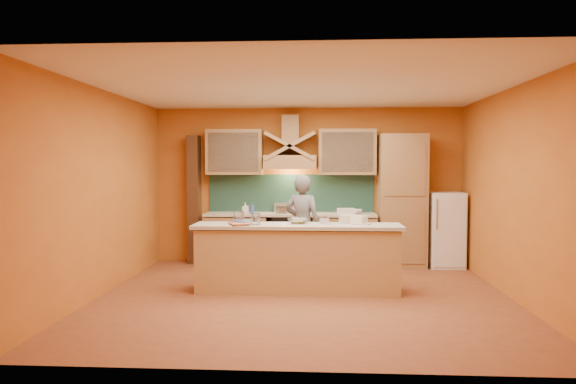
# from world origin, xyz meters

# --- Properties ---
(floor) EXTENTS (5.50, 5.00, 0.01)m
(floor) POSITION_xyz_m (0.00, 0.00, 0.00)
(floor) COLOR brown
(floor) RESTS_ON ground
(ceiling) EXTENTS (5.50, 5.00, 0.01)m
(ceiling) POSITION_xyz_m (0.00, 0.00, 2.80)
(ceiling) COLOR white
(ceiling) RESTS_ON wall_back
(wall_back) EXTENTS (5.50, 0.02, 2.80)m
(wall_back) POSITION_xyz_m (0.00, 2.50, 1.40)
(wall_back) COLOR #BD6824
(wall_back) RESTS_ON floor
(wall_front) EXTENTS (5.50, 0.02, 2.80)m
(wall_front) POSITION_xyz_m (0.00, -2.50, 1.40)
(wall_front) COLOR #BD6824
(wall_front) RESTS_ON floor
(wall_left) EXTENTS (0.02, 5.00, 2.80)m
(wall_left) POSITION_xyz_m (-2.75, 0.00, 1.40)
(wall_left) COLOR #BD6824
(wall_left) RESTS_ON floor
(wall_right) EXTENTS (0.02, 5.00, 2.80)m
(wall_right) POSITION_xyz_m (2.75, 0.00, 1.40)
(wall_right) COLOR #BD6824
(wall_right) RESTS_ON floor
(base_cabinet_left) EXTENTS (1.10, 0.60, 0.86)m
(base_cabinet_left) POSITION_xyz_m (-1.25, 2.20, 0.43)
(base_cabinet_left) COLOR #9E7348
(base_cabinet_left) RESTS_ON floor
(base_cabinet_right) EXTENTS (1.10, 0.60, 0.86)m
(base_cabinet_right) POSITION_xyz_m (0.65, 2.20, 0.43)
(base_cabinet_right) COLOR #9E7348
(base_cabinet_right) RESTS_ON floor
(counter_top) EXTENTS (3.00, 0.62, 0.04)m
(counter_top) POSITION_xyz_m (-0.30, 2.20, 0.90)
(counter_top) COLOR beige
(counter_top) RESTS_ON base_cabinet_left
(stove) EXTENTS (0.60, 0.58, 0.90)m
(stove) POSITION_xyz_m (-0.30, 2.20, 0.45)
(stove) COLOR black
(stove) RESTS_ON floor
(backsplash) EXTENTS (3.00, 0.03, 0.70)m
(backsplash) POSITION_xyz_m (-0.30, 2.48, 1.25)
(backsplash) COLOR #193830
(backsplash) RESTS_ON wall_back
(range_hood) EXTENTS (0.92, 0.50, 0.24)m
(range_hood) POSITION_xyz_m (-0.30, 2.25, 1.82)
(range_hood) COLOR #9E7348
(range_hood) RESTS_ON wall_back
(hood_chimney) EXTENTS (0.30, 0.30, 0.50)m
(hood_chimney) POSITION_xyz_m (-0.30, 2.35, 2.40)
(hood_chimney) COLOR #9E7348
(hood_chimney) RESTS_ON wall_back
(upper_cabinet_left) EXTENTS (1.00, 0.35, 0.80)m
(upper_cabinet_left) POSITION_xyz_m (-1.30, 2.33, 2.00)
(upper_cabinet_left) COLOR #9E7348
(upper_cabinet_left) RESTS_ON wall_back
(upper_cabinet_right) EXTENTS (1.00, 0.35, 0.80)m
(upper_cabinet_right) POSITION_xyz_m (0.70, 2.33, 2.00)
(upper_cabinet_right) COLOR #9E7348
(upper_cabinet_right) RESTS_ON wall_back
(pantry_column) EXTENTS (0.80, 0.60, 2.30)m
(pantry_column) POSITION_xyz_m (1.65, 2.20, 1.15)
(pantry_column) COLOR #9E7348
(pantry_column) RESTS_ON floor
(fridge) EXTENTS (0.58, 0.60, 1.30)m
(fridge) POSITION_xyz_m (2.40, 2.20, 0.65)
(fridge) COLOR white
(fridge) RESTS_ON floor
(trim_column_left) EXTENTS (0.20, 0.30, 2.30)m
(trim_column_left) POSITION_xyz_m (-2.05, 2.35, 1.15)
(trim_column_left) COLOR #472816
(trim_column_left) RESTS_ON floor
(island_body) EXTENTS (2.80, 0.55, 0.88)m
(island_body) POSITION_xyz_m (-0.10, 0.30, 0.44)
(island_body) COLOR tan
(island_body) RESTS_ON floor
(island_top) EXTENTS (2.90, 0.62, 0.05)m
(island_top) POSITION_xyz_m (-0.10, 0.30, 0.92)
(island_top) COLOR beige
(island_top) RESTS_ON island_body
(person) EXTENTS (0.69, 0.58, 1.62)m
(person) POSITION_xyz_m (-0.05, 1.36, 0.81)
(person) COLOR slate
(person) RESTS_ON floor
(pot_large) EXTENTS (0.34, 0.34, 0.14)m
(pot_large) POSITION_xyz_m (-0.42, 2.12, 0.97)
(pot_large) COLOR #ACACB3
(pot_large) RESTS_ON stove
(pot_small) EXTENTS (0.26, 0.26, 0.13)m
(pot_small) POSITION_xyz_m (-0.10, 2.27, 0.96)
(pot_small) COLOR #B1B2B8
(pot_small) RESTS_ON stove
(soap_bottle_a) EXTENTS (0.11, 0.11, 0.19)m
(soap_bottle_a) POSITION_xyz_m (-1.08, 2.09, 1.02)
(soap_bottle_a) COLOR white
(soap_bottle_a) RESTS_ON counter_top
(soap_bottle_b) EXTENTS (0.11, 0.11, 0.21)m
(soap_bottle_b) POSITION_xyz_m (-0.95, 2.02, 1.03)
(soap_bottle_b) COLOR #334F8E
(soap_bottle_b) RESTS_ON counter_top
(bowl_back) EXTENTS (0.29, 0.29, 0.07)m
(bowl_back) POSITION_xyz_m (0.86, 2.26, 0.95)
(bowl_back) COLOR white
(bowl_back) RESTS_ON counter_top
(dish_rack) EXTENTS (0.32, 0.26, 0.10)m
(dish_rack) POSITION_xyz_m (0.68, 2.05, 0.97)
(dish_rack) COLOR white
(dish_rack) RESTS_ON counter_top
(book_lower) EXTENTS (0.36, 0.40, 0.03)m
(book_lower) POSITION_xyz_m (-1.01, 0.13, 0.96)
(book_lower) COLOR #C16544
(book_lower) RESTS_ON island_top
(book_upper) EXTENTS (0.30, 0.35, 0.02)m
(book_upper) POSITION_xyz_m (-0.98, 0.37, 0.98)
(book_upper) COLOR #3D6387
(book_upper) RESTS_ON island_top
(jar_large) EXTENTS (0.15, 0.15, 0.18)m
(jar_large) POSITION_xyz_m (-0.92, 0.32, 1.03)
(jar_large) COLOR silver
(jar_large) RESTS_ON island_top
(jar_small) EXTENTS (0.15, 0.15, 0.15)m
(jar_small) POSITION_xyz_m (-0.67, 0.22, 1.02)
(jar_small) COLOR silver
(jar_small) RESTS_ON island_top
(kitchen_scale) EXTENTS (0.13, 0.13, 0.09)m
(kitchen_scale) POSITION_xyz_m (0.28, 0.38, 0.99)
(kitchen_scale) COLOR silver
(kitchen_scale) RESTS_ON island_top
(mixing_bowl) EXTENTS (0.32, 0.32, 0.07)m
(mixing_bowl) POSITION_xyz_m (-0.10, 0.41, 0.98)
(mixing_bowl) COLOR white
(mixing_bowl) RESTS_ON island_top
(cloth) EXTENTS (0.30, 0.26, 0.02)m
(cloth) POSITION_xyz_m (0.78, 0.33, 0.95)
(cloth) COLOR beige
(cloth) RESTS_ON island_top
(grocery_bag_a) EXTENTS (0.20, 0.18, 0.12)m
(grocery_bag_a) POSITION_xyz_m (0.59, 0.47, 1.00)
(grocery_bag_a) COLOR beige
(grocery_bag_a) RESTS_ON island_top
(grocery_bag_b) EXTENTS (0.24, 0.23, 0.12)m
(grocery_bag_b) POSITION_xyz_m (0.76, 0.38, 1.00)
(grocery_bag_b) COLOR #EDE9C3
(grocery_bag_b) RESTS_ON island_top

